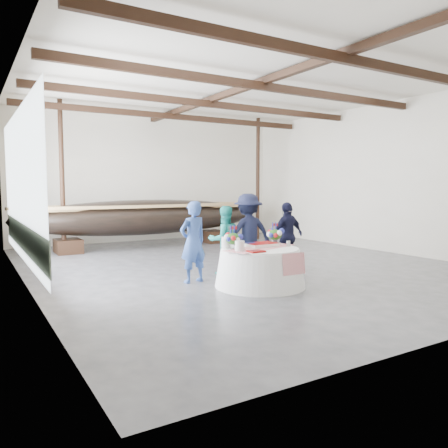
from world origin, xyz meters
TOP-DOWN VIEW (x-y plane):
  - floor at (0.00, 0.00)m, footprint 10.00×12.00m
  - wall_back at (0.00, 6.00)m, footprint 10.00×0.02m
  - wall_left at (-5.00, 0.00)m, footprint 0.02×12.00m
  - wall_right at (5.00, 0.00)m, footprint 0.02×12.00m
  - ceiling at (0.00, 0.00)m, footprint 10.00×12.00m
  - pavilion_structure at (0.00, 0.74)m, footprint 9.80×11.76m
  - open_bay at (-4.95, 1.00)m, footprint 0.03×7.00m
  - longboat_display at (-0.91, 4.21)m, footprint 8.27×1.65m
  - banquet_table at (-0.99, -2.26)m, footprint 1.80×1.80m
  - tabletop_items at (-1.03, -2.08)m, footprint 1.75×1.05m
  - guest_woman_blue at (-1.97, -1.25)m, footprint 0.67×0.50m
  - guest_woman_teal at (-0.97, -0.83)m, footprint 0.83×0.69m
  - guest_man_left at (-0.40, -0.94)m, footprint 1.26×0.83m
  - guest_man_right at (0.67, -1.06)m, footprint 0.98×0.50m

SIDE VIEW (x-z plane):
  - floor at x=0.00m, z-range -0.01..0.01m
  - banquet_table at x=-0.99m, z-range 0.00..0.77m
  - guest_woman_teal at x=-0.97m, z-range 0.00..1.55m
  - guest_man_right at x=0.67m, z-range 0.00..1.61m
  - guest_woman_blue at x=-1.97m, z-range 0.00..1.69m
  - guest_man_left at x=-0.40m, z-range 0.00..1.82m
  - tabletop_items at x=-1.03m, z-range 0.72..1.12m
  - longboat_display at x=-0.91m, z-range 0.21..1.76m
  - open_bay at x=-4.95m, z-range 0.23..3.43m
  - wall_back at x=0.00m, z-range 0.00..4.50m
  - wall_left at x=-5.00m, z-range 0.00..4.50m
  - wall_right at x=5.00m, z-range 0.00..4.50m
  - pavilion_structure at x=0.00m, z-range 1.75..6.25m
  - ceiling at x=0.00m, z-range 4.50..4.50m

